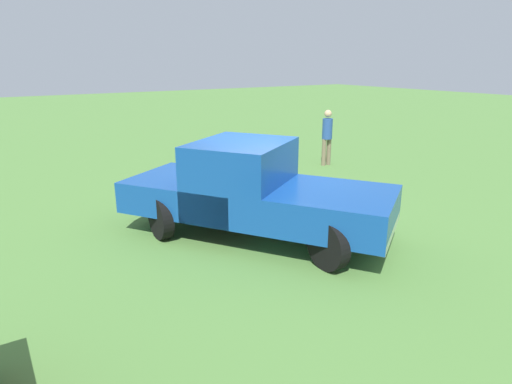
% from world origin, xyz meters
% --- Properties ---
extents(ground_plane, '(80.00, 80.00, 0.00)m').
position_xyz_m(ground_plane, '(0.00, 0.00, 0.00)').
color(ground_plane, '#54843D').
extents(pickup_truck, '(5.31, 4.39, 1.84)m').
position_xyz_m(pickup_truck, '(0.43, -0.49, 0.96)').
color(pickup_truck, black).
rests_on(pickup_truck, ground_plane).
extents(person_bystander, '(0.33, 0.34, 1.78)m').
position_xyz_m(person_bystander, '(-3.28, 4.82, 1.01)').
color(person_bystander, '#7A6B51').
rests_on(person_bystander, ground_plane).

